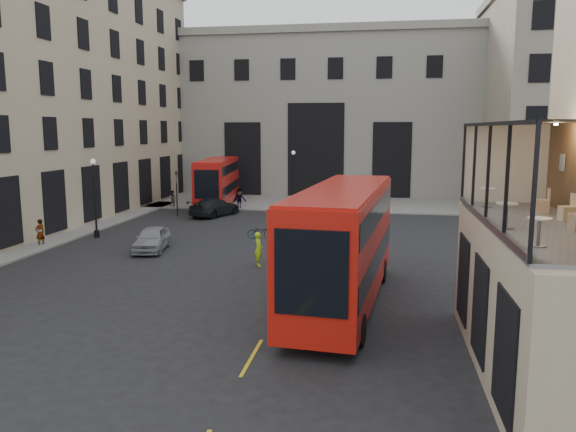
% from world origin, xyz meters
% --- Properties ---
extents(ground, '(140.00, 140.00, 0.00)m').
position_xyz_m(ground, '(0.00, 0.00, 0.00)').
color(ground, black).
rests_on(ground, ground).
extents(host_frontage, '(3.00, 11.00, 4.50)m').
position_xyz_m(host_frontage, '(6.50, 0.00, 2.25)').
color(host_frontage, '#BEAE8E').
rests_on(host_frontage, ground).
extents(cafe_floor, '(3.00, 10.00, 0.10)m').
position_xyz_m(cafe_floor, '(6.50, 0.00, 4.55)').
color(cafe_floor, slate).
rests_on(cafe_floor, host_frontage).
extents(gateway, '(35.00, 10.60, 18.00)m').
position_xyz_m(gateway, '(-5.00, 47.99, 9.39)').
color(gateway, gray).
rests_on(gateway, ground).
extents(pavement_far, '(40.00, 12.00, 0.12)m').
position_xyz_m(pavement_far, '(-6.00, 38.00, 0.06)').
color(pavement_far, slate).
rests_on(pavement_far, ground).
extents(traffic_light_near, '(0.16, 0.20, 3.80)m').
position_xyz_m(traffic_light_near, '(-1.00, 12.00, 2.42)').
color(traffic_light_near, black).
rests_on(traffic_light_near, ground).
extents(traffic_light_far, '(0.16, 0.20, 3.80)m').
position_xyz_m(traffic_light_far, '(-15.00, 28.00, 2.42)').
color(traffic_light_far, black).
rests_on(traffic_light_far, ground).
extents(street_lamp_a, '(0.36, 0.36, 5.33)m').
position_xyz_m(street_lamp_a, '(-17.00, 18.00, 2.39)').
color(street_lamp_a, black).
rests_on(street_lamp_a, ground).
extents(street_lamp_b, '(0.36, 0.36, 5.33)m').
position_xyz_m(street_lamp_b, '(-6.00, 34.00, 2.39)').
color(street_lamp_b, black).
rests_on(street_lamp_b, ground).
extents(bus_near, '(3.93, 12.64, 4.96)m').
position_xyz_m(bus_near, '(0.50, 5.98, 2.79)').
color(bus_near, '#B7150C').
rests_on(bus_near, ground).
extents(bus_far, '(3.97, 11.50, 4.50)m').
position_xyz_m(bus_far, '(-13.29, 34.24, 2.53)').
color(bus_far, red).
rests_on(bus_far, ground).
extents(car_a, '(2.44, 4.50, 1.45)m').
position_xyz_m(car_a, '(-11.63, 14.71, 0.73)').
color(car_a, gray).
rests_on(car_a, ground).
extents(car_b, '(2.91, 4.93, 1.54)m').
position_xyz_m(car_b, '(-4.59, 31.68, 0.77)').
color(car_b, '#A80A13').
rests_on(car_b, ground).
extents(car_c, '(3.77, 5.63, 1.51)m').
position_xyz_m(car_c, '(-11.86, 28.48, 0.76)').
color(car_c, black).
rests_on(car_c, ground).
extents(bicycle, '(1.77, 0.79, 0.90)m').
position_xyz_m(bicycle, '(-5.97, 19.54, 0.45)').
color(bicycle, gray).
rests_on(bicycle, ground).
extents(cyclist, '(0.68, 0.80, 1.85)m').
position_xyz_m(cyclist, '(-4.41, 11.95, 0.93)').
color(cyclist, '#BBE618').
rests_on(cyclist, ground).
extents(pedestrian_a, '(0.92, 0.80, 1.63)m').
position_xyz_m(pedestrian_a, '(-17.09, 32.45, 0.82)').
color(pedestrian_a, gray).
rests_on(pedestrian_a, ground).
extents(pedestrian_b, '(1.45, 1.28, 1.95)m').
position_xyz_m(pedestrian_b, '(-10.78, 32.72, 0.97)').
color(pedestrian_b, gray).
rests_on(pedestrian_b, ground).
extents(pedestrian_c, '(1.19, 0.94, 1.89)m').
position_xyz_m(pedestrian_c, '(0.01, 30.59, 0.94)').
color(pedestrian_c, gray).
rests_on(pedestrian_c, ground).
extents(pedestrian_d, '(0.73, 1.02, 1.93)m').
position_xyz_m(pedestrian_d, '(2.32, 37.48, 0.97)').
color(pedestrian_d, gray).
rests_on(pedestrian_d, ground).
extents(pedestrian_e, '(0.60, 0.74, 1.74)m').
position_xyz_m(pedestrian_e, '(-19.00, 14.67, 0.87)').
color(pedestrian_e, gray).
rests_on(pedestrian_e, ground).
extents(cafe_table_near, '(0.54, 0.54, 0.68)m').
position_xyz_m(cafe_table_near, '(5.63, -3.18, 5.05)').
color(cafe_table_near, silver).
rests_on(cafe_table_near, cafe_floor).
extents(cafe_table_mid, '(0.57, 0.57, 0.72)m').
position_xyz_m(cafe_table_mid, '(5.39, -0.84, 5.07)').
color(cafe_table_mid, beige).
rests_on(cafe_table_mid, cafe_floor).
extents(cafe_table_far, '(0.54, 0.54, 0.68)m').
position_xyz_m(cafe_table_far, '(5.66, 3.56, 5.05)').
color(cafe_table_far, white).
rests_on(cafe_table_far, cafe_floor).
extents(cafe_chair_c, '(0.46, 0.46, 0.81)m').
position_xyz_m(cafe_chair_c, '(7.49, 0.89, 4.85)').
color(cafe_chair_c, '#DAB57E').
rests_on(cafe_chair_c, cafe_floor).
extents(cafe_chair_d, '(0.44, 0.44, 0.81)m').
position_xyz_m(cafe_chair_d, '(7.19, 2.45, 4.85)').
color(cafe_chair_d, tan).
rests_on(cafe_chair_d, cafe_floor).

